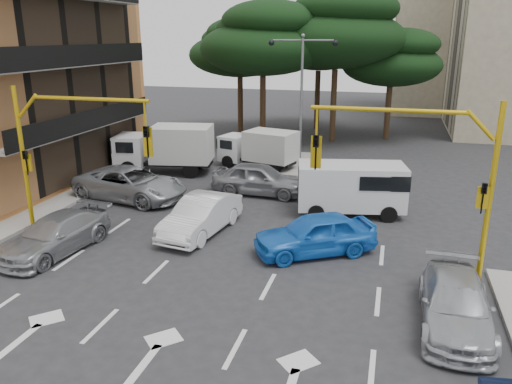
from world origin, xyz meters
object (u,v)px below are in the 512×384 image
signal_mast_left (60,143)px  car_white_hatch (201,216)px  car_silver_cross_b (259,179)px  box_truck_a (165,149)px  car_silver_wagon (56,235)px  car_blue_compact (315,234)px  car_silver_parked (456,304)px  car_silver_cross_a (130,184)px  box_truck_b (258,149)px  van_white (351,189)px  street_lamp_center (302,77)px  signal_mast_right (432,166)px

signal_mast_left → car_white_hatch: signal_mast_left is taller
car_silver_cross_b → box_truck_a: 6.97m
car_silver_wagon → car_silver_cross_b: size_ratio=0.99×
car_blue_compact → car_silver_parked: size_ratio=0.99×
car_silver_cross_a → box_truck_a: bearing=14.8°
car_silver_cross_a → signal_mast_left: bearing=-170.8°
car_silver_wagon → box_truck_b: bearing=81.8°
van_white → box_truck_b: box_truck_b is taller
street_lamp_center → car_blue_compact: street_lamp_center is taller
street_lamp_center → box_truck_b: street_lamp_center is taller
car_silver_parked → box_truck_b: size_ratio=0.96×
car_silver_wagon → box_truck_a: (-0.97, 11.56, 0.72)m
signal_mast_right → car_silver_cross_b: size_ratio=1.25×
signal_mast_left → box_truck_a: bearing=93.0°
car_blue_compact → van_white: (0.85, 4.78, 0.41)m
car_silver_cross_a → box_truck_b: (4.51, 7.56, 0.39)m
car_silver_cross_b → box_truck_a: size_ratio=0.84×
signal_mast_right → car_blue_compact: 4.99m
signal_mast_left → box_truck_a: (-0.54, 10.11, -2.48)m
street_lamp_center → car_white_hatch: 13.23m
signal_mast_right → box_truck_a: bearing=144.4°
car_silver_wagon → van_white: bearing=43.1°
street_lamp_center → car_silver_parked: bearing=-65.6°
car_silver_cross_a → van_white: bearing=-76.9°
car_silver_parked → signal_mast_right: bearing=106.8°
car_silver_cross_a → car_silver_parked: car_silver_cross_a is taller
car_white_hatch → box_truck_b: bearing=100.7°
car_blue_compact → van_white: 4.87m
car_white_hatch → street_lamp_center: bearing=89.6°
car_blue_compact → car_silver_parked: (4.57, -3.79, -0.11)m
signal_mast_right → car_silver_cross_a: size_ratio=1.04×
car_silver_parked → van_white: bearing=114.3°
car_blue_compact → car_silver_cross_b: size_ratio=0.95×
signal_mast_right → car_silver_wagon: size_ratio=1.27×
box_truck_b → street_lamp_center: bearing=-43.3°
car_white_hatch → box_truck_a: box_truck_a is taller
car_silver_wagon → car_silver_parked: size_ratio=1.02×
signal_mast_right → car_silver_cross_a: 14.85m
signal_mast_left → street_lamp_center: street_lamp_center is taller
car_silver_cross_a → box_truck_b: 8.81m
car_silver_wagon → signal_mast_right: bearing=14.2°
van_white → car_silver_parked: bearing=11.6°
street_lamp_center → box_truck_a: (-7.34, -3.89, -4.02)m
car_blue_compact → car_silver_parked: 5.94m
street_lamp_center → car_silver_cross_b: (-0.89, -6.47, -4.61)m
car_blue_compact → car_silver_parked: bearing=19.5°
box_truck_a → box_truck_b: 5.60m
car_blue_compact → box_truck_a: size_ratio=0.80×
car_blue_compact → box_truck_b: bearing=174.0°
signal_mast_right → car_silver_wagon: signal_mast_right is taller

